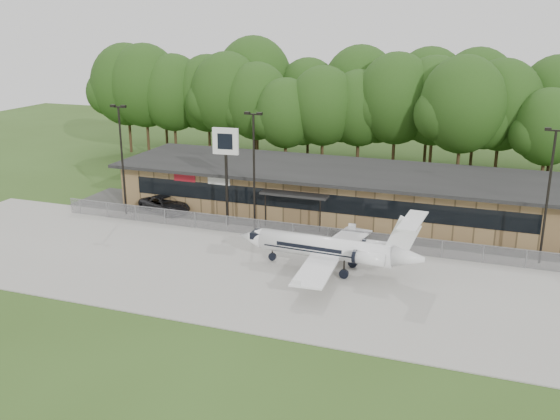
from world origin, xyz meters
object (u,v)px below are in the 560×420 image
at_px(business_jet, 332,249).
at_px(suv, 165,204).
at_px(terminal, 333,190).
at_px(pole_sign, 226,152).

distance_m(business_jet, suv, 20.62).
distance_m(terminal, suv, 16.00).
bearing_deg(suv, pole_sign, -81.20).
xyz_separation_m(terminal, suv, (-14.95, -5.53, -1.41)).
bearing_deg(suv, terminal, -48.33).
xyz_separation_m(business_jet, suv, (-18.70, 8.63, -0.94)).
height_order(terminal, suv, terminal).
height_order(business_jet, pole_sign, pole_sign).
relative_size(business_jet, pole_sign, 1.62).
xyz_separation_m(business_jet, pole_sign, (-11.46, 7.02, 4.96)).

